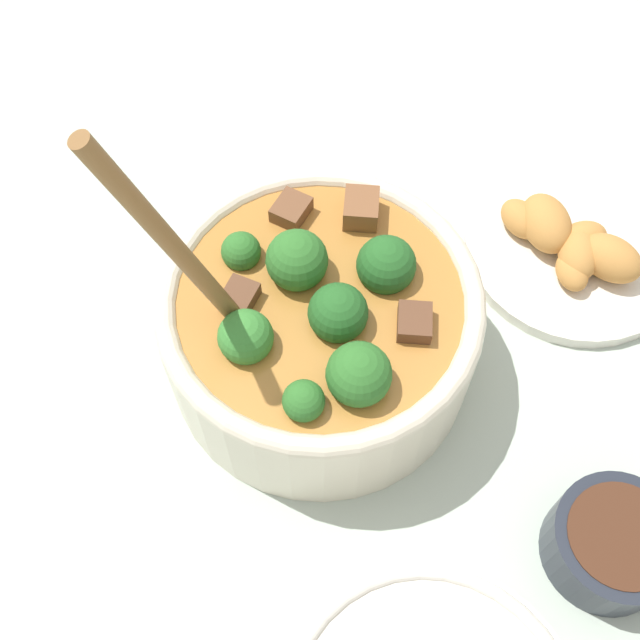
# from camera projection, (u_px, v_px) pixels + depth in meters

# --- Properties ---
(ground_plane) EXTENTS (4.00, 4.00, 0.00)m
(ground_plane) POSITION_uv_depth(u_px,v_px,m) (320.00, 359.00, 0.63)
(ground_plane) COLOR #ADBCAD
(stew_bowl) EXTENTS (0.23, 0.23, 0.29)m
(stew_bowl) POSITION_uv_depth(u_px,v_px,m) (320.00, 324.00, 0.58)
(stew_bowl) COLOR beige
(stew_bowl) RESTS_ON ground_plane
(condiment_bowl) EXTENTS (0.09, 0.09, 0.05)m
(condiment_bowl) POSITION_uv_depth(u_px,v_px,m) (613.00, 543.00, 0.54)
(condiment_bowl) COLOR #232833
(condiment_bowl) RESTS_ON ground_plane
(food_plate) EXTENTS (0.18, 0.18, 0.05)m
(food_plate) POSITION_uv_depth(u_px,v_px,m) (572.00, 246.00, 0.67)
(food_plate) COLOR silver
(food_plate) RESTS_ON ground_plane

